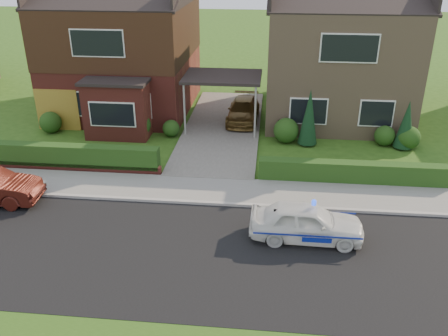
# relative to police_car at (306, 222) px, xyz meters

# --- Properties ---
(ground) EXTENTS (120.00, 120.00, 0.00)m
(ground) POSITION_rel_police_car_xyz_m (-3.71, -1.20, -0.61)
(ground) COLOR #294F15
(ground) RESTS_ON ground
(road) EXTENTS (60.00, 6.00, 0.02)m
(road) POSITION_rel_police_car_xyz_m (-3.71, -1.20, -0.61)
(road) COLOR black
(road) RESTS_ON ground
(kerb) EXTENTS (60.00, 0.16, 0.12)m
(kerb) POSITION_rel_police_car_xyz_m (-3.71, 1.85, -0.55)
(kerb) COLOR #9E9993
(kerb) RESTS_ON ground
(sidewalk) EXTENTS (60.00, 2.00, 0.10)m
(sidewalk) POSITION_rel_police_car_xyz_m (-3.71, 2.90, -0.56)
(sidewalk) COLOR slate
(sidewalk) RESTS_ON ground
(driveway) EXTENTS (3.80, 12.00, 0.12)m
(driveway) POSITION_rel_police_car_xyz_m (-3.71, 9.80, -0.55)
(driveway) COLOR #666059
(driveway) RESTS_ON ground
(house_left) EXTENTS (7.50, 9.53, 7.25)m
(house_left) POSITION_rel_police_car_xyz_m (-9.49, 12.70, 3.20)
(house_left) COLOR maroon
(house_left) RESTS_ON ground
(house_right) EXTENTS (7.50, 8.06, 7.25)m
(house_right) POSITION_rel_police_car_xyz_m (2.09, 12.79, 3.05)
(house_right) COLOR #96795B
(house_right) RESTS_ON ground
(carport_link) EXTENTS (3.80, 3.00, 2.77)m
(carport_link) POSITION_rel_police_car_xyz_m (-3.71, 9.75, 2.04)
(carport_link) COLOR black
(carport_link) RESTS_ON ground
(garage_door) EXTENTS (2.20, 0.10, 2.10)m
(garage_door) POSITION_rel_police_car_xyz_m (-11.96, 8.76, 0.44)
(garage_door) COLOR olive
(garage_door) RESTS_ON ground
(dwarf_wall) EXTENTS (7.70, 0.25, 0.36)m
(dwarf_wall) POSITION_rel_police_car_xyz_m (-9.51, 4.10, -0.43)
(dwarf_wall) COLOR maroon
(dwarf_wall) RESTS_ON ground
(hedge_left) EXTENTS (7.50, 0.55, 0.90)m
(hedge_left) POSITION_rel_police_car_xyz_m (-9.51, 4.25, -0.61)
(hedge_left) COLOR #183C13
(hedge_left) RESTS_ON ground
(hedge_right) EXTENTS (7.50, 0.55, 0.80)m
(hedge_right) POSITION_rel_police_car_xyz_m (2.09, 4.15, -0.61)
(hedge_right) COLOR #183C13
(hedge_right) RESTS_ON ground
(shrub_left_far) EXTENTS (1.08, 1.08, 1.08)m
(shrub_left_far) POSITION_rel_police_car_xyz_m (-12.21, 8.30, -0.07)
(shrub_left_far) COLOR #183C13
(shrub_left_far) RESTS_ON ground
(shrub_left_mid) EXTENTS (1.32, 1.32, 1.32)m
(shrub_left_mid) POSITION_rel_police_car_xyz_m (-7.71, 8.10, 0.05)
(shrub_left_mid) COLOR #183C13
(shrub_left_mid) RESTS_ON ground
(shrub_left_near) EXTENTS (0.84, 0.84, 0.84)m
(shrub_left_near) POSITION_rel_police_car_xyz_m (-6.11, 8.40, -0.19)
(shrub_left_near) COLOR #183C13
(shrub_left_near) RESTS_ON ground
(shrub_right_near) EXTENTS (1.20, 1.20, 1.20)m
(shrub_right_near) POSITION_rel_police_car_xyz_m (-0.51, 8.20, -0.01)
(shrub_right_near) COLOR #183C13
(shrub_right_near) RESTS_ON ground
(shrub_right_mid) EXTENTS (0.96, 0.96, 0.96)m
(shrub_right_mid) POSITION_rel_police_car_xyz_m (4.09, 8.30, -0.13)
(shrub_right_mid) COLOR #183C13
(shrub_right_mid) RESTS_ON ground
(shrub_right_far) EXTENTS (1.08, 1.08, 1.08)m
(shrub_right_far) POSITION_rel_police_car_xyz_m (5.09, 8.00, -0.07)
(shrub_right_far) COLOR #183C13
(shrub_right_far) RESTS_ON ground
(conifer_a) EXTENTS (0.90, 0.90, 2.60)m
(conifer_a) POSITION_rel_police_car_xyz_m (0.49, 8.00, 0.69)
(conifer_a) COLOR black
(conifer_a) RESTS_ON ground
(conifer_b) EXTENTS (0.90, 0.90, 2.20)m
(conifer_b) POSITION_rel_police_car_xyz_m (4.89, 8.00, 0.49)
(conifer_b) COLOR black
(conifer_b) RESTS_ON ground
(police_car) EXTENTS (3.32, 3.64, 1.39)m
(police_car) POSITION_rel_police_car_xyz_m (0.00, 0.00, 0.00)
(police_car) COLOR silver
(police_car) RESTS_ON ground
(driveway_car) EXTENTS (1.67, 3.89, 1.12)m
(driveway_car) POSITION_rel_police_car_xyz_m (-2.71, 10.74, 0.06)
(driveway_car) COLOR brown
(driveway_car) RESTS_ON driveway
(potted_plant_a) EXTENTS (0.39, 0.28, 0.70)m
(potted_plant_a) POSITION_rel_police_car_xyz_m (-9.45, 7.80, -0.27)
(potted_plant_a) COLOR gray
(potted_plant_a) RESTS_ON ground
(potted_plant_b) EXTENTS (0.50, 0.47, 0.72)m
(potted_plant_b) POSITION_rel_police_car_xyz_m (-7.99, 4.80, -0.26)
(potted_plant_b) COLOR gray
(potted_plant_b) RESTS_ON ground
(potted_plant_c) EXTENTS (0.46, 0.46, 0.68)m
(potted_plant_c) POSITION_rel_police_car_xyz_m (-8.32, 7.72, -0.28)
(potted_plant_c) COLOR gray
(potted_plant_c) RESTS_ON ground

